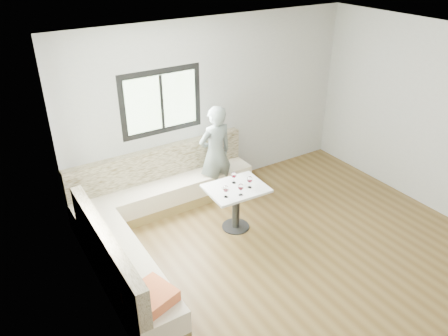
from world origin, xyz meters
The scene contains 9 objects.
room centered at (-0.08, 0.08, 1.41)m, with size 5.01×5.01×2.81m.
banquette centered at (-1.59, 1.61, 0.33)m, with size 2.91×2.80×0.95m.
table centered at (-0.42, 1.19, 0.51)m, with size 0.86×0.68×0.68m.
person centered at (-0.22, 2.08, 0.79)m, with size 0.58×0.38×1.58m, color slate.
olive_ramekin centered at (-0.58, 1.24, 0.70)m, with size 0.09×0.09×0.04m.
wine_glass_a centered at (-0.68, 1.05, 0.81)m, with size 0.08×0.08×0.18m.
wine_glass_b centered at (-0.48, 0.99, 0.81)m, with size 0.08×0.08×0.18m.
wine_glass_c centered at (-0.26, 1.09, 0.81)m, with size 0.08×0.08×0.18m.
wine_glass_d centered at (-0.38, 1.32, 0.81)m, with size 0.08×0.08×0.18m.
Camera 1 is at (-3.37, -3.21, 3.85)m, focal length 35.00 mm.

